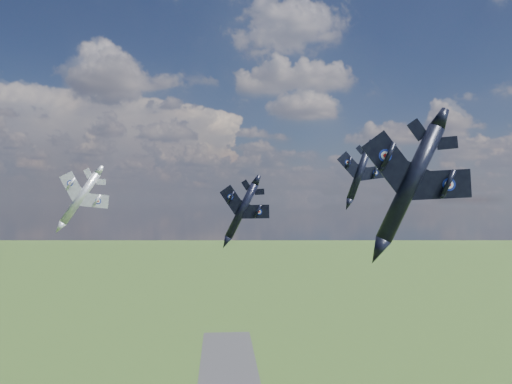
{
  "coord_description": "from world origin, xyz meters",
  "views": [
    {
      "loc": [
        -4.12,
        -57.89,
        81.57
      ],
      "look_at": [
        1.21,
        16.06,
        82.72
      ],
      "focal_mm": 35.0,
      "sensor_mm": 36.0,
      "label": 1
    }
  ],
  "objects_px": {
    "jet_right_navy": "(410,183)",
    "jet_lead_navy": "(242,211)",
    "jet_high_navy": "(359,174)",
    "jet_left_silver": "(80,198)"
  },
  "relations": [
    {
      "from": "jet_right_navy",
      "to": "jet_lead_navy",
      "type": "bearing_deg",
      "value": 123.38
    },
    {
      "from": "jet_right_navy",
      "to": "jet_high_navy",
      "type": "relative_size",
      "value": 1.28
    },
    {
      "from": "jet_high_navy",
      "to": "jet_left_silver",
      "type": "height_order",
      "value": "jet_high_navy"
    },
    {
      "from": "jet_lead_navy",
      "to": "jet_left_silver",
      "type": "distance_m",
      "value": 28.6
    },
    {
      "from": "jet_lead_navy",
      "to": "jet_right_navy",
      "type": "relative_size",
      "value": 0.79
    },
    {
      "from": "jet_high_navy",
      "to": "jet_lead_navy",
      "type": "bearing_deg",
      "value": -166.37
    },
    {
      "from": "jet_lead_navy",
      "to": "jet_left_silver",
      "type": "xyz_separation_m",
      "value": [
        -27.3,
        8.29,
        2.02
      ]
    },
    {
      "from": "jet_high_navy",
      "to": "jet_left_silver",
      "type": "bearing_deg",
      "value": 176.56
    },
    {
      "from": "jet_high_navy",
      "to": "jet_right_navy",
      "type": "bearing_deg",
      "value": -97.36
    },
    {
      "from": "jet_high_navy",
      "to": "jet_left_silver",
      "type": "relative_size",
      "value": 0.92
    }
  ]
}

